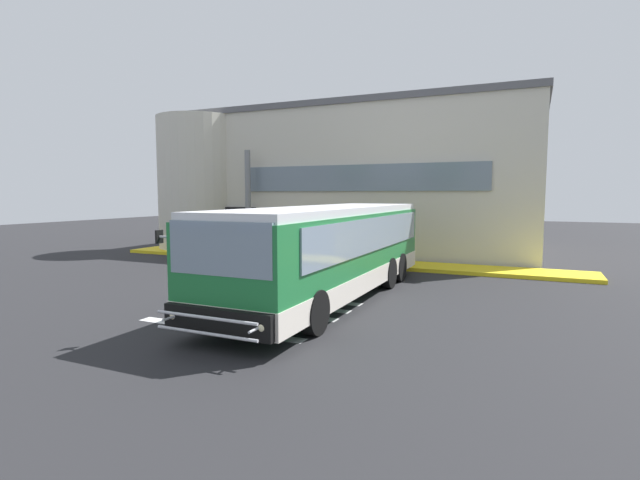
% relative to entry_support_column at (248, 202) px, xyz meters
% --- Properties ---
extents(ground_plane, '(80.00, 90.00, 0.02)m').
position_rel_entry_support_column_xyz_m(ground_plane, '(4.51, -5.40, -2.69)').
color(ground_plane, '#232326').
rests_on(ground_plane, ground).
extents(bay_paint_stripes, '(4.40, 3.96, 0.01)m').
position_rel_entry_support_column_xyz_m(bay_paint_stripes, '(6.51, -9.60, -2.68)').
color(bay_paint_stripes, silver).
rests_on(bay_paint_stripes, ground).
extents(terminal_building, '(19.47, 13.80, 7.48)m').
position_rel_entry_support_column_xyz_m(terminal_building, '(3.84, 6.15, 1.05)').
color(terminal_building, beige).
rests_on(terminal_building, ground).
extents(boarding_curb, '(21.67, 2.00, 0.15)m').
position_rel_entry_support_column_xyz_m(boarding_curb, '(4.51, -0.60, -2.61)').
color(boarding_curb, yellow).
rests_on(boarding_curb, ground).
extents(entry_support_column, '(0.28, 0.28, 5.07)m').
position_rel_entry_support_column_xyz_m(entry_support_column, '(0.00, 0.00, 0.00)').
color(entry_support_column, slate).
rests_on(entry_support_column, boarding_curb).
extents(bus_main_foreground, '(3.04, 11.22, 2.70)m').
position_rel_entry_support_column_xyz_m(bus_main_foreground, '(7.55, -7.36, -1.35)').
color(bus_main_foreground, '#1E7238').
rests_on(bus_main_foreground, ground).
extents(passenger_near_column, '(0.59, 0.25, 1.68)m').
position_rel_entry_support_column_xyz_m(passenger_near_column, '(0.80, -0.43, -1.60)').
color(passenger_near_column, '#1E2338').
rests_on(passenger_near_column, boarding_curb).
extents(passenger_by_doorway, '(0.49, 0.40, 1.68)m').
position_rel_entry_support_column_xyz_m(passenger_by_doorway, '(2.10, -0.91, -1.60)').
color(passenger_by_doorway, '#4C4233').
rests_on(passenger_by_doorway, boarding_curb).
extents(passenger_at_curb_edge, '(0.50, 0.40, 1.68)m').
position_rel_entry_support_column_xyz_m(passenger_at_curb_edge, '(3.18, -0.85, -1.60)').
color(passenger_at_curb_edge, '#2D2D33').
rests_on(passenger_at_curb_edge, boarding_curb).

